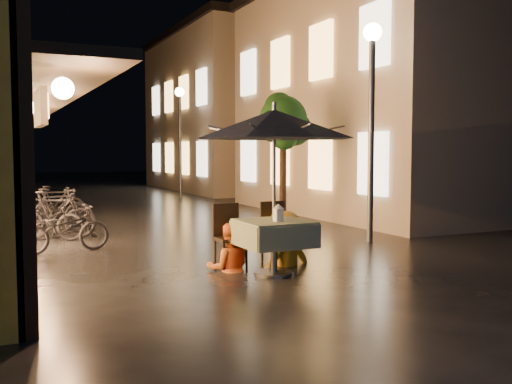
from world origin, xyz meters
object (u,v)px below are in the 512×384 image
person_orange (229,224)px  bicycle_0 (64,229)px  table_lantern (278,212)px  cafe_table (274,234)px  person_yellow (285,212)px  streetlamp_near (372,92)px  patio_umbrella (274,124)px

person_orange → bicycle_0: bearing=-36.1°
table_lantern → bicycle_0: (-2.50, 3.27, -0.51)m
cafe_table → person_yellow: person_yellow is taller
table_lantern → person_orange: 0.86m
streetlamp_near → table_lantern: 4.18m
person_orange → bicycle_0: person_orange is taller
patio_umbrella → person_orange: size_ratio=1.79×
person_orange → person_yellow: 0.94m
patio_umbrella → bicycle_0: size_ratio=1.57×
streetlamp_near → cafe_table: streetlamp_near is taller
streetlamp_near → patio_umbrella: (-3.08, -1.87, -0.77)m
streetlamp_near → person_orange: bearing=-159.6°
cafe_table → bicycle_0: (-2.50, 3.13, -0.18)m
person_yellow → bicycle_0: (-2.96, 2.60, -0.41)m
cafe_table → person_yellow: (0.46, 0.53, 0.24)m
person_yellow → patio_umbrella: bearing=38.1°
streetlamp_near → table_lantern: bearing=-147.0°
table_lantern → cafe_table: bearing=90.0°
table_lantern → person_orange: (-0.47, 0.68, -0.23)m
person_orange → table_lantern: bearing=140.3°
table_lantern → patio_umbrella: bearing=90.0°
person_orange → person_yellow: (0.93, -0.02, 0.14)m
person_orange → bicycle_0: 3.30m
cafe_table → person_orange: person_orange is taller
person_orange → person_yellow: person_yellow is taller
cafe_table → person_yellow: size_ratio=0.60×
table_lantern → person_yellow: 0.81m
bicycle_0 → patio_umbrella: bearing=-149.3°
bicycle_0 → person_yellow: bearing=-139.2°
patio_umbrella → table_lantern: size_ratio=9.84×
table_lantern → bicycle_0: 4.14m
patio_umbrella → table_lantern: 1.24m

